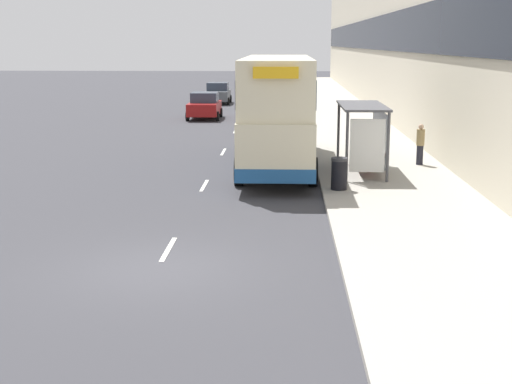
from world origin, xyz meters
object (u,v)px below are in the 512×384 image
object	(u,v)px
pedestrian_1	(420,144)
litter_bin	(339,174)
car_0	(204,106)
double_decker_bus_near	(277,110)
bus_shelter	(368,126)
car_1	(218,93)
pedestrian_at_shelter	(367,142)

from	to	relation	value
pedestrian_1	litter_bin	distance (m)	6.11
car_0	litter_bin	xyz separation A→B (m)	(6.97, -23.05, -0.17)
double_decker_bus_near	pedestrian_1	xyz separation A→B (m)	(5.60, 0.27, -1.33)
bus_shelter	car_1	bearing A→B (deg)	104.88
pedestrian_1	litter_bin	world-z (taller)	pedestrian_1
car_0	car_1	size ratio (longest dim) A/B	1.00
car_0	double_decker_bus_near	bearing A→B (deg)	104.95
double_decker_bus_near	car_0	size ratio (longest dim) A/B	2.94
bus_shelter	car_0	world-z (taller)	bus_shelter
double_decker_bus_near	car_0	bearing A→B (deg)	104.95
pedestrian_at_shelter	litter_bin	world-z (taller)	pedestrian_at_shelter
double_decker_bus_near	pedestrian_1	distance (m)	5.76
pedestrian_1	litter_bin	size ratio (longest dim) A/B	1.53
car_0	litter_bin	distance (m)	24.08
car_0	litter_bin	size ratio (longest dim) A/B	3.66
bus_shelter	pedestrian_1	distance (m)	3.17
bus_shelter	pedestrian_at_shelter	distance (m)	2.54
double_decker_bus_near	pedestrian_at_shelter	size ratio (longest dim) A/B	6.89
pedestrian_at_shelter	litter_bin	bearing A→B (deg)	-105.51
bus_shelter	double_decker_bus_near	distance (m)	3.73
car_1	pedestrian_at_shelter	bearing A→B (deg)	106.50
bus_shelter	litter_bin	size ratio (longest dim) A/B	4.00
bus_shelter	car_0	size ratio (longest dim) A/B	1.09
car_1	pedestrian_1	bearing A→B (deg)	109.84
double_decker_bus_near	litter_bin	distance (m)	5.40
litter_bin	double_decker_bus_near	bearing A→B (deg)	113.75
pedestrian_at_shelter	pedestrian_1	bearing A→B (deg)	-10.68
car_0	car_1	bearing A→B (deg)	-88.88
car_1	litter_bin	size ratio (longest dim) A/B	3.67
car_0	pedestrian_at_shelter	xyz separation A→B (m)	(8.46, -17.68, 0.14)
pedestrian_1	litter_bin	bearing A→B (deg)	-125.28
car_1	bus_shelter	bearing A→B (deg)	104.88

